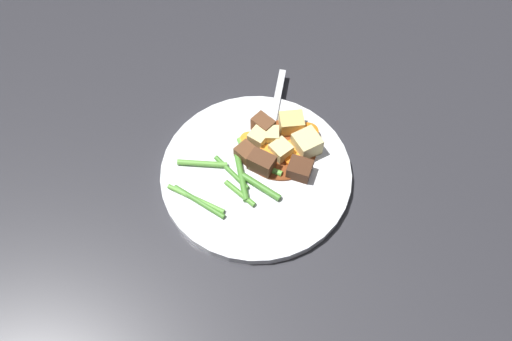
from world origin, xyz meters
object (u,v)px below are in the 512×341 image
object	(u,v)px
potato_chunk_1	(291,123)
fork	(273,118)
potato_chunk_0	(307,144)
potato_chunk_3	(259,137)
dinner_plate	(256,173)
meat_chunk_0	(300,169)
carrot_slice_2	(293,148)
carrot_slice_0	(294,159)
potato_chunk_4	(281,151)
meat_chunk_3	(261,162)
carrot_slice_4	(308,134)
carrot_slice_1	(268,154)
carrot_slice_3	(249,141)
meat_chunk_2	(263,126)
potato_chunk_2	(270,136)
meat_chunk_1	(248,152)

from	to	relation	value
potato_chunk_1	fork	xyz separation A→B (m)	(-0.01, 0.03, -0.01)
potato_chunk_0	potato_chunk_3	xyz separation A→B (m)	(-0.05, 0.04, -0.00)
dinner_plate	meat_chunk_0	size ratio (longest dim) A/B	8.50
carrot_slice_2	fork	xyz separation A→B (m)	(0.00, 0.06, -0.00)
carrot_slice_0	fork	world-z (taller)	carrot_slice_0
carrot_slice_0	potato_chunk_4	size ratio (longest dim) A/B	1.06
meat_chunk_3	carrot_slice_4	bearing A→B (deg)	8.04
carrot_slice_4	potato_chunk_4	bearing A→B (deg)	-171.02
potato_chunk_1	meat_chunk_0	size ratio (longest dim) A/B	1.09
potato_chunk_4	fork	bearing A→B (deg)	68.30
carrot_slice_0	carrot_slice_1	bearing A→B (deg)	140.27
carrot_slice_3	carrot_slice_4	bearing A→B (deg)	-22.91
dinner_plate	potato_chunk_1	xyz separation A→B (m)	(0.08, 0.04, 0.02)
dinner_plate	meat_chunk_3	world-z (taller)	meat_chunk_3
carrot_slice_4	meat_chunk_3	world-z (taller)	meat_chunk_3
potato_chunk_0	potato_chunk_3	bearing A→B (deg)	139.13
carrot_slice_0	meat_chunk_3	xyz separation A→B (m)	(-0.04, 0.01, 0.01)
potato_chunk_4	meat_chunk_2	world-z (taller)	meat_chunk_2
potato_chunk_3	fork	distance (m)	0.05
potato_chunk_2	potato_chunk_3	distance (m)	0.01
meat_chunk_1	meat_chunk_3	xyz separation A→B (m)	(0.01, -0.03, 0.00)
carrot_slice_2	potato_chunk_4	size ratio (longest dim) A/B	1.21
dinner_plate	meat_chunk_0	xyz separation A→B (m)	(0.05, -0.03, 0.02)
carrot_slice_2	potato_chunk_0	size ratio (longest dim) A/B	0.93
carrot_slice_3	potato_chunk_4	size ratio (longest dim) A/B	1.01
carrot_slice_0	carrot_slice_2	bearing A→B (deg)	64.98
carrot_slice_2	carrot_slice_4	bearing A→B (deg)	15.59
potato_chunk_1	meat_chunk_1	xyz separation A→B (m)	(-0.08, -0.01, -0.00)
fork	dinner_plate	bearing A→B (deg)	-135.91
carrot_slice_2	carrot_slice_4	xyz separation A→B (m)	(0.03, 0.01, 0.00)
carrot_slice_4	meat_chunk_3	size ratio (longest dim) A/B	0.88
potato_chunk_0	potato_chunk_3	world-z (taller)	potato_chunk_0
meat_chunk_0	meat_chunk_1	bearing A→B (deg)	128.12
potato_chunk_3	potato_chunk_2	bearing A→B (deg)	-22.90
dinner_plate	potato_chunk_0	bearing A→B (deg)	-3.74
potato_chunk_1	potato_chunk_4	bearing A→B (deg)	-139.57
carrot_slice_1	potato_chunk_2	bearing A→B (deg)	54.83
potato_chunk_3	meat_chunk_2	distance (m)	0.02
potato_chunk_3	meat_chunk_0	distance (m)	0.07
carrot_slice_1	potato_chunk_1	distance (m)	0.06
potato_chunk_4	potato_chunk_1	bearing A→B (deg)	40.43
carrot_slice_0	potato_chunk_2	size ratio (longest dim) A/B	1.05
carrot_slice_1	potato_chunk_1	xyz separation A→B (m)	(0.05, 0.03, 0.01)
carrot_slice_2	meat_chunk_0	world-z (taller)	meat_chunk_0
meat_chunk_1	meat_chunk_3	bearing A→B (deg)	-75.91
meat_chunk_2	meat_chunk_1	bearing A→B (deg)	-146.24
potato_chunk_1	potato_chunk_2	xyz separation A→B (m)	(-0.04, -0.00, -0.00)
carrot_slice_3	potato_chunk_2	bearing A→B (deg)	-26.04
potato_chunk_3	meat_chunk_2	size ratio (longest dim) A/B	0.96
meat_chunk_2	meat_chunk_0	bearing A→B (deg)	-85.23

